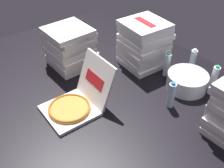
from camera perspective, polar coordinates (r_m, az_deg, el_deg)
ground_plane at (r=2.14m, az=-1.76°, el=-4.48°), size 3.20×2.40×0.02m
open_pizza_box at (r=2.06m, az=-7.52°, el=-3.61°), size 0.37×0.51×0.38m
pizza_stack_center_near at (r=2.51m, az=6.84°, el=8.58°), size 0.41×0.42×0.43m
pizza_stack_right_mid at (r=2.51m, az=-8.96°, el=7.77°), size 0.42×0.42×0.38m
ice_bucket at (r=2.34m, az=15.76°, el=0.60°), size 0.34×0.34×0.14m
water_bottle_0 at (r=2.09m, az=12.57°, el=-2.35°), size 0.06×0.06×0.23m
water_bottle_1 at (r=2.54m, az=16.89°, el=4.76°), size 0.06×0.06×0.23m
water_bottle_2 at (r=2.38m, az=21.06°, el=1.21°), size 0.06×0.06×0.23m
water_bottle_3 at (r=2.43m, az=11.68°, el=4.11°), size 0.06×0.06×0.23m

